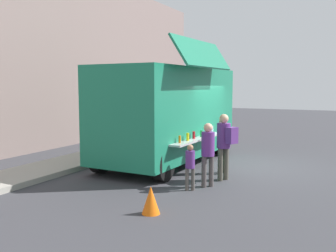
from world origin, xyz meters
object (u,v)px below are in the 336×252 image
at_px(traffic_cone_orange, 151,200).
at_px(customer_mid_with_backpack, 225,140).
at_px(food_truck_main, 169,112).
at_px(child_near_queue, 190,163).
at_px(trash_bin, 158,132).
at_px(customer_front_ordering, 223,141).
at_px(customer_rear_waiting, 208,149).

height_order(traffic_cone_orange, customer_mid_with_backpack, customer_mid_with_backpack).
xyz_separation_m(food_truck_main, child_near_queue, (-2.71, -1.92, -0.99)).
bearing_deg(trash_bin, customer_mid_with_backpack, -137.27).
distance_m(food_truck_main, customer_front_ordering, 2.26).
distance_m(food_truck_main, customer_rear_waiting, 3.19).
bearing_deg(child_near_queue, traffic_cone_orange, 143.44).
relative_size(customer_mid_with_backpack, customer_rear_waiting, 1.11).
xyz_separation_m(traffic_cone_orange, customer_mid_with_backpack, (3.16, -0.46, 0.80)).
distance_m(traffic_cone_orange, child_near_queue, 1.91).
distance_m(trash_bin, customer_rear_waiting, 7.41).
bearing_deg(traffic_cone_orange, customer_rear_waiting, -7.07).
height_order(food_truck_main, trash_bin, food_truck_main).
bearing_deg(traffic_cone_orange, trash_bin, 27.11).
height_order(traffic_cone_orange, child_near_queue, child_near_queue).
bearing_deg(customer_front_ordering, customer_rear_waiting, 103.10).
relative_size(food_truck_main, child_near_queue, 5.22).
xyz_separation_m(customer_rear_waiting, child_near_queue, (-0.49, 0.26, -0.28)).
xyz_separation_m(customer_front_ordering, customer_mid_with_backpack, (-0.75, -0.31, 0.13)).
bearing_deg(child_near_queue, customer_rear_waiting, -63.91).
distance_m(food_truck_main, trash_bin, 4.48).
bearing_deg(child_near_queue, trash_bin, -1.93).
bearing_deg(traffic_cone_orange, customer_mid_with_backpack, -8.29).
distance_m(traffic_cone_orange, customer_rear_waiting, 2.47).
bearing_deg(customer_rear_waiting, trash_bin, -14.82).
bearing_deg(customer_front_ordering, trash_bin, -36.72).
bearing_deg(trash_bin, customer_rear_waiting, -142.47).
xyz_separation_m(customer_mid_with_backpack, child_near_queue, (-1.29, 0.43, -0.41)).
height_order(customer_mid_with_backpack, child_near_queue, customer_mid_with_backpack).
height_order(trash_bin, customer_front_ordering, customer_front_ordering).
height_order(food_truck_main, customer_rear_waiting, food_truck_main).
bearing_deg(traffic_cone_orange, food_truck_main, 22.43).
bearing_deg(customer_mid_with_backpack, customer_rear_waiting, 99.92).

